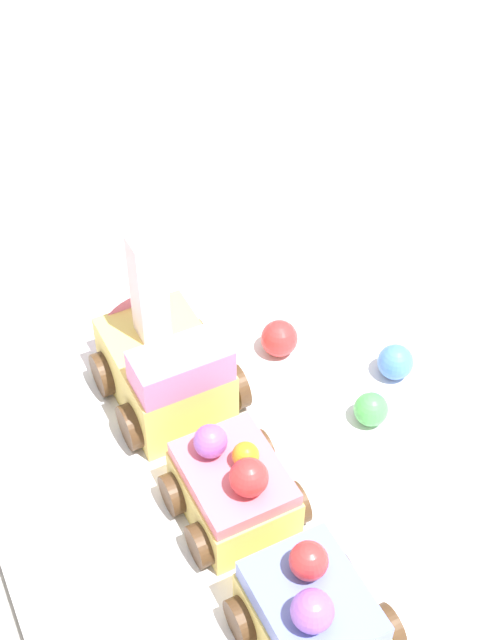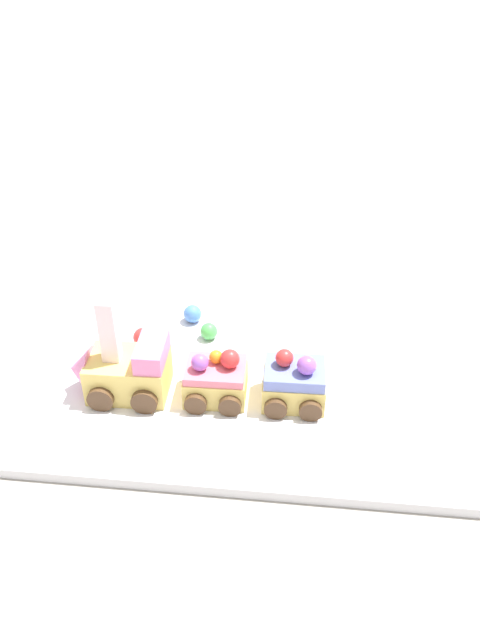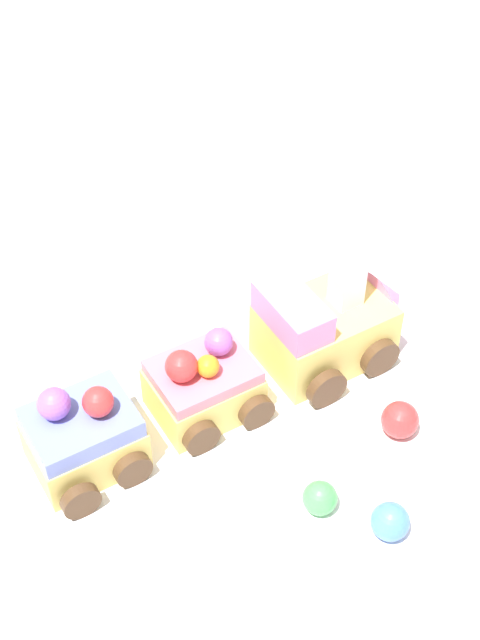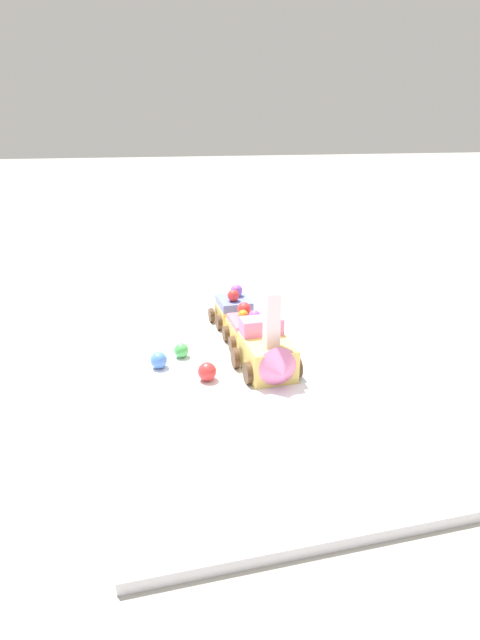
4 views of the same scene
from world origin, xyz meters
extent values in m
plane|color=gray|center=(0.00, 0.00, 0.00)|extent=(10.00, 10.00, 0.00)
cube|color=white|center=(0.00, 0.00, 0.01)|extent=(0.73, 0.33, 0.01)
cube|color=#EACC66|center=(0.07, 0.04, 0.03)|extent=(0.09, 0.06, 0.04)
cube|color=pink|center=(0.04, 0.04, 0.07)|extent=(0.03, 0.06, 0.02)
cone|color=pink|center=(0.12, 0.04, 0.04)|extent=(0.02, 0.05, 0.05)
cube|color=white|center=(0.09, 0.04, 0.07)|extent=(0.02, 0.02, 0.02)
cube|color=white|center=(0.09, 0.04, 0.08)|extent=(0.02, 0.02, 0.02)
cube|color=white|center=(0.09, 0.04, 0.10)|extent=(0.02, 0.02, 0.02)
cube|color=white|center=(0.09, 0.04, 0.12)|extent=(0.02, 0.02, 0.02)
cylinder|color=#4C331E|center=(0.10, 0.01, 0.03)|extent=(0.03, 0.01, 0.03)
cylinder|color=#4C331E|center=(0.10, 0.07, 0.03)|extent=(0.03, 0.01, 0.03)
cylinder|color=#4C331E|center=(0.05, 0.00, 0.03)|extent=(0.03, 0.01, 0.03)
cylinder|color=#4C331E|center=(0.05, 0.07, 0.03)|extent=(0.03, 0.01, 0.03)
cube|color=#EACC66|center=(-0.02, 0.04, 0.03)|extent=(0.07, 0.05, 0.03)
cube|color=#E57084|center=(-0.02, 0.04, 0.05)|extent=(0.06, 0.05, 0.01)
sphere|color=red|center=(-0.04, 0.03, 0.06)|extent=(0.02, 0.02, 0.02)
sphere|color=orange|center=(-0.02, 0.03, 0.06)|extent=(0.02, 0.02, 0.01)
sphere|color=#9956C6|center=(-0.01, 0.04, 0.06)|extent=(0.02, 0.02, 0.02)
cylinder|color=#4C331E|center=(0.00, 0.01, 0.02)|extent=(0.02, 0.01, 0.02)
cylinder|color=#4C331E|center=(-0.01, 0.07, 0.02)|extent=(0.02, 0.01, 0.02)
cylinder|color=#4C331E|center=(-0.04, 0.01, 0.02)|extent=(0.02, 0.01, 0.02)
cylinder|color=#4C331E|center=(-0.04, 0.07, 0.02)|extent=(0.02, 0.01, 0.02)
cube|color=#EACC66|center=(-0.11, 0.03, 0.03)|extent=(0.07, 0.05, 0.03)
cube|color=#6B7AC6|center=(-0.11, 0.03, 0.05)|extent=(0.06, 0.05, 0.01)
sphere|color=#9956C6|center=(-0.12, 0.04, 0.07)|extent=(0.02, 0.02, 0.02)
sphere|color=red|center=(-0.10, 0.03, 0.07)|extent=(0.02, 0.02, 0.02)
cylinder|color=#4C331E|center=(-0.09, 0.01, 0.02)|extent=(0.02, 0.01, 0.02)
cylinder|color=#4C331E|center=(-0.09, 0.06, 0.02)|extent=(0.02, 0.01, 0.02)
cylinder|color=#4C331E|center=(-0.12, 0.00, 0.02)|extent=(0.02, 0.01, 0.02)
cylinder|color=#4C331E|center=(-0.13, 0.06, 0.02)|extent=(0.02, 0.01, 0.02)
sphere|color=#4C84E0|center=(0.03, -0.10, 0.02)|extent=(0.02, 0.02, 0.02)
sphere|color=#4CBC56|center=(0.00, -0.07, 0.02)|extent=(0.02, 0.02, 0.02)
sphere|color=red|center=(0.08, -0.04, 0.02)|extent=(0.02, 0.02, 0.02)
camera|label=1|loc=(-0.28, 0.16, 0.44)|focal=50.00mm
camera|label=2|loc=(-0.10, 0.55, 0.47)|focal=35.00mm
camera|label=3|loc=(-0.19, -0.31, 0.47)|focal=50.00mm
camera|label=4|loc=(0.65, -0.14, 0.32)|focal=28.00mm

